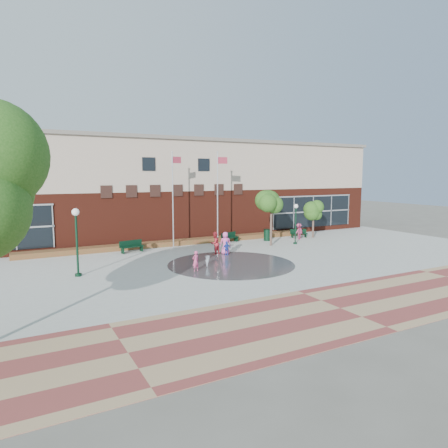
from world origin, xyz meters
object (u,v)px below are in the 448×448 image
bench_left (132,249)px  trash_can (267,235)px  child_splash (196,261)px  flagpole_left (173,195)px  flagpole_right (218,194)px

bench_left → trash_can: 12.23m
bench_left → trash_can: (12.22, -0.30, 0.24)m
bench_left → child_splash: size_ratio=1.49×
flagpole_left → bench_left: size_ratio=4.03×
flagpole_right → trash_can: (5.00, 0.08, -3.82)m
flagpole_left → flagpole_right: 3.80m
trash_can → child_splash: child_splash is taller
flagpole_left → flagpole_right: flagpole_right is taller
flagpole_right → bench_left: size_ratio=4.06×
bench_left → flagpole_left: bearing=-9.8°
bench_left → trash_can: trash_can is taller
flagpole_right → bench_left: (-7.22, 0.38, -4.07)m
trash_can → bench_left: bearing=178.6°
child_splash → trash_can: bearing=-161.3°
flagpole_left → bench_left: bearing=168.4°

